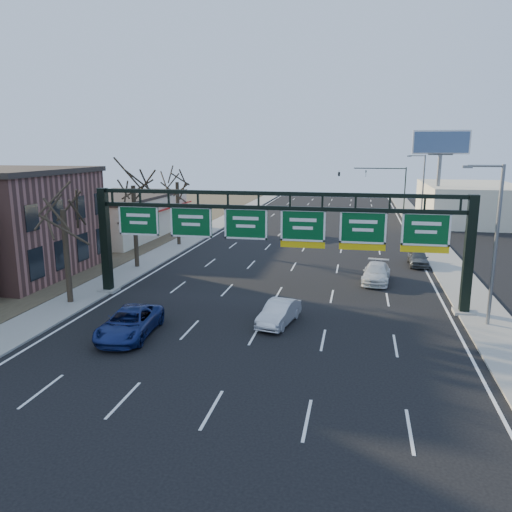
% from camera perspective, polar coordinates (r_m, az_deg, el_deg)
% --- Properties ---
extents(ground, '(160.00, 160.00, 0.00)m').
position_cam_1_polar(ground, '(25.35, -1.11, -10.59)').
color(ground, black).
rests_on(ground, ground).
extents(sidewalk_left, '(3.00, 120.00, 0.12)m').
position_cam_1_polar(sidewalk_left, '(47.43, -10.88, 0.16)').
color(sidewalk_left, gray).
rests_on(sidewalk_left, ground).
extents(sidewalk_right, '(3.00, 120.00, 0.12)m').
position_cam_1_polar(sidewalk_right, '(44.52, 21.23, -1.26)').
color(sidewalk_right, gray).
rests_on(sidewalk_right, ground).
extents(dirt_strip_left, '(21.00, 120.00, 0.06)m').
position_cam_1_polar(dirt_strip_left, '(53.28, -23.09, 0.68)').
color(dirt_strip_left, '#473D2B').
rests_on(dirt_strip_left, ground).
extents(lane_markings, '(21.60, 120.00, 0.01)m').
position_cam_1_polar(lane_markings, '(44.19, 4.65, -0.62)').
color(lane_markings, white).
rests_on(lane_markings, ground).
extents(sign_gantry, '(24.60, 1.20, 7.20)m').
position_cam_1_polar(sign_gantry, '(31.61, 2.36, 2.77)').
color(sign_gantry, black).
rests_on(sign_gantry, ground).
extents(brick_block, '(10.40, 12.40, 8.30)m').
position_cam_1_polar(brick_block, '(43.43, -26.43, 3.48)').
color(brick_block, brown).
rests_on(brick_block, ground).
extents(cream_strip, '(10.90, 18.40, 4.70)m').
position_cam_1_polar(cream_strip, '(58.72, -15.48, 4.52)').
color(cream_strip, '#BEB69E').
rests_on(cream_strip, ground).
extents(building_right_distant, '(12.00, 20.00, 5.00)m').
position_cam_1_polar(building_right_distant, '(74.61, 23.21, 5.66)').
color(building_right_distant, '#BEB69E').
rests_on(building_right_distant, ground).
extents(tree_gantry, '(3.60, 3.60, 8.48)m').
position_cam_1_polar(tree_gantry, '(33.21, -21.33, 6.73)').
color(tree_gantry, '#2D2319').
rests_on(tree_gantry, sidewalk_left).
extents(tree_mid, '(3.60, 3.60, 9.24)m').
position_cam_1_polar(tree_mid, '(41.89, -13.95, 9.20)').
color(tree_mid, '#2D2319').
rests_on(tree_mid, sidewalk_left).
extents(tree_far, '(3.60, 3.60, 8.86)m').
position_cam_1_polar(tree_far, '(51.10, -9.06, 9.49)').
color(tree_far, '#2D2319').
rests_on(tree_far, sidewalk_left).
extents(streetlight_near, '(2.15, 0.22, 9.00)m').
position_cam_1_polar(streetlight_near, '(30.05, 25.54, 1.94)').
color(streetlight_near, slate).
rests_on(streetlight_near, sidewalk_right).
extents(streetlight_far, '(2.15, 0.22, 9.00)m').
position_cam_1_polar(streetlight_far, '(63.36, 18.42, 7.36)').
color(streetlight_far, slate).
rests_on(streetlight_far, sidewalk_right).
extents(billboard_right, '(7.00, 0.50, 12.00)m').
position_cam_1_polar(billboard_right, '(68.45, 20.32, 10.89)').
color(billboard_right, slate).
rests_on(billboard_right, ground).
extents(traffic_signal_mast, '(10.16, 0.54, 7.00)m').
position_cam_1_polar(traffic_signal_mast, '(77.89, 12.20, 8.82)').
color(traffic_signal_mast, black).
rests_on(traffic_signal_mast, ground).
extents(car_blue_suv, '(2.82, 5.42, 1.46)m').
position_cam_1_polar(car_blue_suv, '(27.59, -14.25, -7.42)').
color(car_blue_suv, navy).
rests_on(car_blue_suv, ground).
extents(car_silver_sedan, '(2.17, 4.22, 1.33)m').
position_cam_1_polar(car_silver_sedan, '(28.54, 2.64, -6.51)').
color(car_silver_sedan, silver).
rests_on(car_silver_sedan, ground).
extents(car_white_wagon, '(2.34, 4.87, 1.37)m').
position_cam_1_polar(car_white_wagon, '(38.33, 13.59, -1.90)').
color(car_white_wagon, white).
rests_on(car_white_wagon, ground).
extents(car_grey_far, '(1.58, 3.88, 1.32)m').
position_cam_1_polar(car_grey_far, '(44.61, 18.04, -0.21)').
color(car_grey_far, '#464A4C').
rests_on(car_grey_far, ground).
extents(car_silver_distant, '(1.78, 4.50, 1.46)m').
position_cam_1_polar(car_silver_distant, '(55.89, 5.20, 2.85)').
color(car_silver_distant, silver).
rests_on(car_silver_distant, ground).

